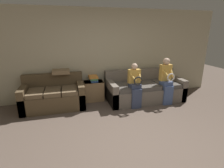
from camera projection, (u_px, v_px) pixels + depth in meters
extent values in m
plane|color=brown|center=(139.00, 150.00, 2.97)|extent=(14.00, 14.00, 0.00)
cube|color=#BCB293|center=(104.00, 55.00, 5.06)|extent=(7.10, 0.06, 2.55)
cube|color=#70665B|center=(144.00, 93.00, 5.09)|extent=(2.16, 0.99, 0.41)
cube|color=#70665B|center=(140.00, 76.00, 5.33)|extent=(2.16, 0.20, 0.42)
cube|color=#70665B|center=(111.00, 93.00, 4.81)|extent=(0.16, 0.99, 0.62)
cube|color=#70665B|center=(175.00, 87.00, 5.31)|extent=(0.16, 0.99, 0.62)
cube|color=#514C47|center=(126.00, 87.00, 4.77)|extent=(0.58, 0.75, 0.11)
cube|color=#514C47|center=(146.00, 85.00, 4.92)|extent=(0.58, 0.75, 0.11)
cube|color=#514C47|center=(166.00, 84.00, 5.07)|extent=(0.58, 0.75, 0.11)
cube|color=brown|center=(54.00, 100.00, 4.57)|extent=(1.55, 0.86, 0.42)
cube|color=brown|center=(53.00, 81.00, 4.75)|extent=(1.55, 0.20, 0.43)
cube|color=brown|center=(25.00, 99.00, 4.37)|extent=(0.16, 0.86, 0.63)
cube|color=brown|center=(81.00, 94.00, 4.71)|extent=(0.16, 0.86, 0.63)
cube|color=brown|center=(35.00, 93.00, 4.30)|extent=(0.39, 0.62, 0.11)
cube|color=brown|center=(53.00, 92.00, 4.40)|extent=(0.39, 0.62, 0.11)
cube|color=brown|center=(70.00, 90.00, 4.50)|extent=(0.39, 0.62, 0.11)
cube|color=#384260|center=(136.00, 99.00, 4.51)|extent=(0.26, 0.10, 0.52)
cube|color=#384260|center=(135.00, 86.00, 4.54)|extent=(0.26, 0.28, 0.11)
cube|color=gold|center=(134.00, 76.00, 4.54)|extent=(0.31, 0.14, 0.36)
sphere|color=#DBB293|center=(134.00, 67.00, 4.46)|extent=(0.16, 0.16, 0.16)
torus|color=black|center=(138.00, 81.00, 4.30)|extent=(0.23, 0.04, 0.23)
cylinder|color=gold|center=(132.00, 77.00, 4.38)|extent=(0.12, 0.31, 0.21)
cylinder|color=gold|center=(140.00, 76.00, 4.43)|extent=(0.12, 0.31, 0.21)
cube|color=#475B8E|center=(168.00, 96.00, 4.73)|extent=(0.27, 0.10, 0.52)
cube|color=#475B8E|center=(166.00, 83.00, 4.77)|extent=(0.27, 0.28, 0.11)
cube|color=gold|center=(165.00, 73.00, 4.75)|extent=(0.31, 0.14, 0.44)
sphere|color=#DBB293|center=(167.00, 61.00, 4.66)|extent=(0.19, 0.19, 0.19)
torus|color=white|center=(171.00, 77.00, 4.52)|extent=(0.22, 0.04, 0.22)
cylinder|color=gold|center=(165.00, 73.00, 4.59)|extent=(0.12, 0.31, 0.24)
cylinder|color=gold|center=(172.00, 72.00, 4.64)|extent=(0.12, 0.31, 0.24)
cube|color=#9E7A51|center=(94.00, 91.00, 5.03)|extent=(0.54, 0.38, 0.56)
cube|color=tan|center=(94.00, 82.00, 4.95)|extent=(0.56, 0.40, 0.02)
cube|color=#33569E|center=(94.00, 80.00, 4.95)|extent=(0.20, 0.28, 0.06)
cube|color=#3D8451|center=(93.00, 79.00, 4.93)|extent=(0.19, 0.31, 0.05)
cube|color=orange|center=(93.00, 77.00, 4.91)|extent=(0.24, 0.31, 0.06)
cube|color=#846B4C|center=(61.00, 71.00, 4.73)|extent=(0.45, 0.45, 0.10)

